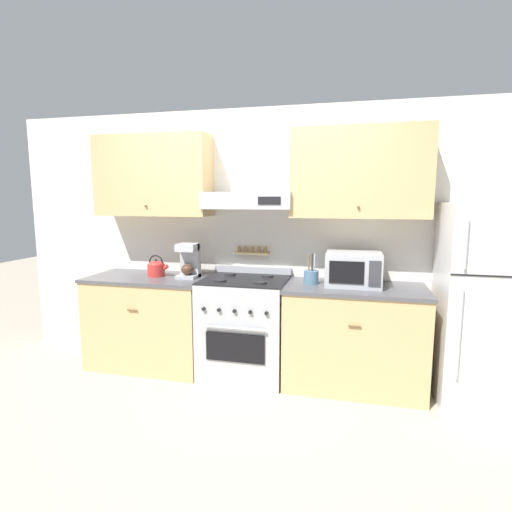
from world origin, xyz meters
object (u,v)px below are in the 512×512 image
(refrigerator, at_px, (488,304))
(utensil_crock, at_px, (311,277))
(tea_kettle, at_px, (156,268))
(microwave, at_px, (353,269))
(coffee_maker, at_px, (189,261))
(stove_range, at_px, (245,327))

(refrigerator, height_order, utensil_crock, refrigerator)
(refrigerator, distance_m, utensil_crock, 1.46)
(tea_kettle, height_order, utensil_crock, utensil_crock)
(tea_kettle, relative_size, microwave, 0.46)
(utensil_crock, bearing_deg, coffee_maker, 178.72)
(stove_range, height_order, utensil_crock, utensil_crock)
(stove_range, height_order, microwave, microwave)
(tea_kettle, distance_m, microwave, 1.91)
(stove_range, distance_m, tea_kettle, 1.06)
(stove_range, xyz_separation_m, tea_kettle, (-0.92, 0.03, 0.53))
(refrigerator, bearing_deg, microwave, 176.76)
(stove_range, bearing_deg, coffee_maker, 174.07)
(tea_kettle, xyz_separation_m, microwave, (1.91, 0.02, 0.07))
(coffee_maker, distance_m, utensil_crock, 1.20)
(coffee_maker, relative_size, utensil_crock, 1.21)
(stove_range, distance_m, utensil_crock, 0.80)
(coffee_maker, relative_size, microwave, 0.70)
(microwave, bearing_deg, coffee_maker, 179.67)
(stove_range, bearing_deg, utensil_crock, 3.11)
(stove_range, bearing_deg, microwave, 2.98)
(tea_kettle, height_order, coffee_maker, coffee_maker)
(refrigerator, distance_m, tea_kettle, 2.99)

